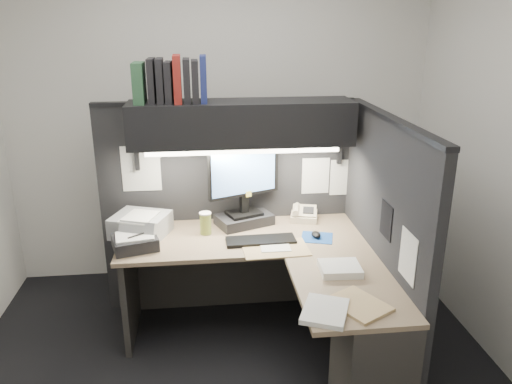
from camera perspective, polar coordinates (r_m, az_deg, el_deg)
floor at (r=3.44m, az=-2.51°, el=-20.17°), size 3.50×3.50×0.00m
wall_back at (r=4.24m, az=-4.21°, el=7.82°), size 3.50×0.04×2.70m
wall_front at (r=1.43m, az=1.10°, el=-16.13°), size 3.50×0.04×2.70m
partition_back at (r=3.85m, az=-3.21°, el=-1.88°), size 1.90×0.06×1.60m
partition_right at (r=3.35m, az=14.09°, el=-5.74°), size 0.06×1.50×1.60m
desk at (r=3.23m, az=5.16°, el=-13.49°), size 1.70×1.53×0.73m
overhead_shelf at (r=3.49m, az=-1.67°, el=7.91°), size 1.55×0.34×0.30m
task_light_tube at (r=3.39m, az=-1.44°, el=4.63°), size 1.32×0.04×0.04m
monitor at (r=3.65m, az=-1.38°, el=-0.31°), size 0.52×0.37×0.59m
keyboard at (r=3.44m, az=0.54°, el=-5.55°), size 0.48×0.17×0.02m
mousepad at (r=3.53m, az=6.99°, el=-5.19°), size 0.26×0.25×0.00m
mouse at (r=3.53m, az=6.87°, el=-4.85°), size 0.06×0.10×0.04m
telephone at (r=3.82m, az=5.51°, el=-2.57°), size 0.24×0.25×0.08m
coffee_cup at (r=3.56m, az=-5.78°, el=-3.64°), size 0.09×0.09×0.15m
printer at (r=3.63m, az=-13.04°, el=-3.67°), size 0.45×0.42×0.15m
notebook_stack at (r=3.43m, az=-13.66°, el=-5.63°), size 0.34×0.31×0.08m
open_folder at (r=3.34m, az=2.24°, el=-6.48°), size 0.44×0.30×0.01m
paper_stack_a at (r=3.09m, az=9.57°, el=-8.62°), size 0.25×0.21×0.05m
paper_stack_b at (r=2.69m, az=7.89°, el=-13.34°), size 0.31×0.34×0.03m
manila_stack at (r=2.78m, az=11.64°, el=-12.49°), size 0.35×0.38×0.02m
binder_row at (r=3.43m, az=-9.68°, el=12.41°), size 0.48×0.25×0.31m
pinned_papers at (r=3.46m, az=3.57°, el=0.13°), size 1.76×1.31×0.51m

